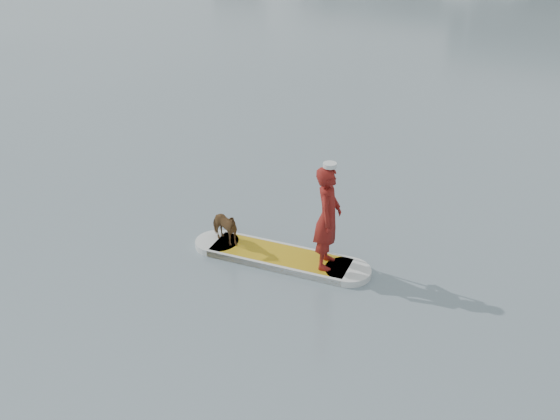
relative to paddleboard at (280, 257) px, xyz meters
The scene contains 6 objects.
ground 1.74m from the paddleboard, 99.27° to the right, with size 140.00×140.00×0.00m, color slate.
paddleboard is the anchor object (origin of this frame).
paddler 1.29m from the paddleboard, 14.03° to the left, with size 0.66×0.43×1.82m, color maroon.
white_cap 2.09m from the paddleboard, 14.03° to the left, with size 0.22×0.22×0.07m, color silver.
dog 1.16m from the paddleboard, 165.97° to the right, with size 0.34×0.75×0.63m, color brown.
paddle 1.08m from the paddleboard, 34.03° to the left, with size 0.11×0.30×2.00m.
Camera 1 is at (5.85, -5.82, 5.92)m, focal length 40.00 mm.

